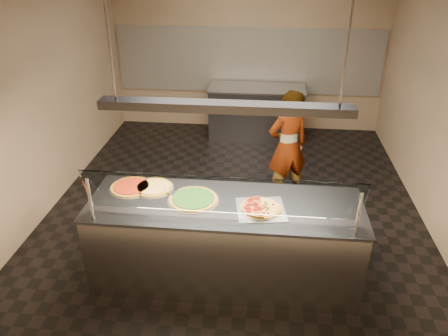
# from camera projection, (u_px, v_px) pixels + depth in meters

# --- Properties ---
(ground) EXTENTS (5.00, 6.00, 0.02)m
(ground) POSITION_uv_depth(u_px,v_px,m) (234.00, 207.00, 6.05)
(ground) COLOR black
(ground) RESTS_ON ground
(wall_back) EXTENTS (5.00, 0.02, 3.00)m
(wall_back) POSITION_uv_depth(u_px,v_px,m) (248.00, 49.00, 8.01)
(wall_back) COLOR tan
(wall_back) RESTS_ON ground
(wall_front) EXTENTS (5.00, 0.02, 3.00)m
(wall_front) POSITION_uv_depth(u_px,v_px,m) (198.00, 263.00, 2.70)
(wall_front) COLOR tan
(wall_front) RESTS_ON ground
(wall_left) EXTENTS (0.02, 6.00, 3.00)m
(wall_left) POSITION_uv_depth(u_px,v_px,m) (40.00, 97.00, 5.58)
(wall_left) COLOR tan
(wall_left) RESTS_ON ground
(wall_right) EXTENTS (0.02, 6.00, 3.00)m
(wall_right) POSITION_uv_depth(u_px,v_px,m) (448.00, 110.00, 5.12)
(wall_right) COLOR tan
(wall_right) RESTS_ON ground
(tile_band) EXTENTS (4.90, 0.02, 1.20)m
(tile_band) POSITION_uv_depth(u_px,v_px,m) (248.00, 61.00, 8.07)
(tile_band) COLOR silver
(tile_band) RESTS_ON wall_back
(serving_counter) EXTENTS (2.77, 0.94, 0.93)m
(serving_counter) POSITION_uv_depth(u_px,v_px,m) (225.00, 241.00, 4.58)
(serving_counter) COLOR #B7B7BC
(serving_counter) RESTS_ON ground
(sneeze_guard) EXTENTS (2.53, 0.18, 0.54)m
(sneeze_guard) POSITION_uv_depth(u_px,v_px,m) (221.00, 196.00, 3.93)
(sneeze_guard) COLOR #B7B7BC
(sneeze_guard) RESTS_ON serving_counter
(perforated_tray) EXTENTS (0.53, 0.53, 0.01)m
(perforated_tray) POSITION_uv_depth(u_px,v_px,m) (261.00, 209.00, 4.27)
(perforated_tray) COLOR silver
(perforated_tray) RESTS_ON serving_counter
(half_pizza_pepperoni) EXTENTS (0.25, 0.41, 0.05)m
(half_pizza_pepperoni) POSITION_uv_depth(u_px,v_px,m) (252.00, 206.00, 4.26)
(half_pizza_pepperoni) COLOR #925F1A
(half_pizza_pepperoni) RESTS_ON perforated_tray
(half_pizza_sausage) EXTENTS (0.25, 0.41, 0.04)m
(half_pizza_sausage) POSITION_uv_depth(u_px,v_px,m) (270.00, 208.00, 4.25)
(half_pizza_sausage) COLOR #925F1A
(half_pizza_sausage) RESTS_ON perforated_tray
(pizza_spinach) EXTENTS (0.52, 0.52, 0.03)m
(pizza_spinach) POSITION_uv_depth(u_px,v_px,m) (193.00, 199.00, 4.42)
(pizza_spinach) COLOR silver
(pizza_spinach) RESTS_ON serving_counter
(pizza_cheese) EXTENTS (0.43, 0.43, 0.03)m
(pizza_cheese) POSITION_uv_depth(u_px,v_px,m) (154.00, 187.00, 4.64)
(pizza_cheese) COLOR silver
(pizza_cheese) RESTS_ON serving_counter
(pizza_tomato) EXTENTS (0.46, 0.46, 0.03)m
(pizza_tomato) POSITION_uv_depth(u_px,v_px,m) (131.00, 187.00, 4.65)
(pizza_tomato) COLOR silver
(pizza_tomato) RESTS_ON serving_counter
(pizza_spatula) EXTENTS (0.25, 0.21, 0.02)m
(pizza_spatula) POSITION_uv_depth(u_px,v_px,m) (171.00, 190.00, 4.54)
(pizza_spatula) COLOR #B7B7BC
(pizza_spatula) RESTS_ON pizza_spinach
(prep_table) EXTENTS (1.74, 0.74, 0.93)m
(prep_table) POSITION_uv_depth(u_px,v_px,m) (256.00, 112.00, 8.06)
(prep_table) COLOR #3D3D43
(prep_table) RESTS_ON ground
(worker) EXTENTS (0.68, 0.58, 1.59)m
(worker) POSITION_uv_depth(u_px,v_px,m) (288.00, 147.00, 5.91)
(worker) COLOR #433C4A
(worker) RESTS_ON ground
(heat_lamp_housing) EXTENTS (2.30, 0.18, 0.08)m
(heat_lamp_housing) POSITION_uv_depth(u_px,v_px,m) (225.00, 107.00, 3.90)
(heat_lamp_housing) COLOR #3D3D43
(heat_lamp_housing) RESTS_ON ceiling
(lamp_rod_left) EXTENTS (0.02, 0.02, 1.01)m
(lamp_rod_left) POSITION_uv_depth(u_px,v_px,m) (109.00, 42.00, 3.74)
(lamp_rod_left) COLOR #B7B7BC
(lamp_rod_left) RESTS_ON ceiling
(lamp_rod_right) EXTENTS (0.02, 0.02, 1.01)m
(lamp_rod_right) POSITION_uv_depth(u_px,v_px,m) (347.00, 47.00, 3.56)
(lamp_rod_right) COLOR #B7B7BC
(lamp_rod_right) RESTS_ON ceiling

